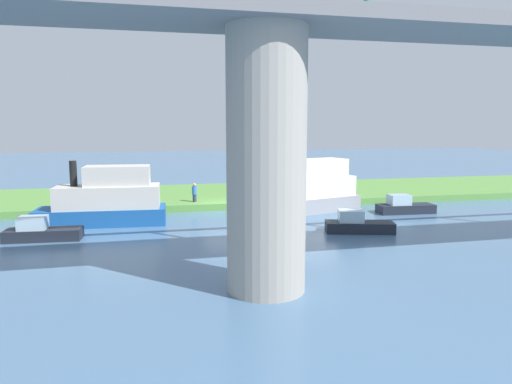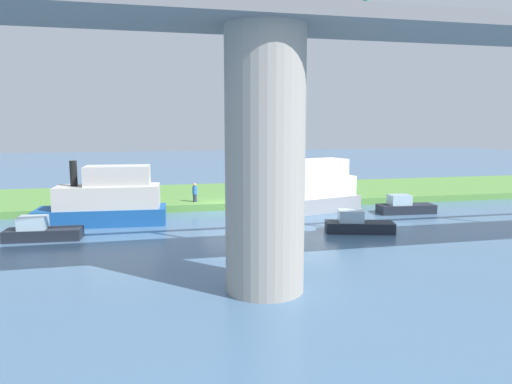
{
  "view_description": "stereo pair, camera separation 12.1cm",
  "coord_description": "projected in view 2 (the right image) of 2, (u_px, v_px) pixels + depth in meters",
  "views": [
    {
      "loc": [
        5.45,
        33.66,
        6.15
      ],
      "look_at": [
        -1.34,
        5.0,
        2.0
      ],
      "focal_mm": 33.7,
      "sensor_mm": 36.0,
      "label": 1
    },
    {
      "loc": [
        5.34,
        33.69,
        6.15
      ],
      "look_at": [
        -1.34,
        5.0,
        2.0
      ],
      "focal_mm": 33.7,
      "sensor_mm": 36.0,
      "label": 2
    }
  ],
  "objects": [
    {
      "name": "ground_plane",
      "position": [
        222.0,
        211.0,
        34.55
      ],
      "size": [
        160.0,
        160.0,
        0.0
      ],
      "primitive_type": "plane",
      "color": "#4C7093"
    },
    {
      "name": "grassy_bank",
      "position": [
        211.0,
        195.0,
        40.3
      ],
      "size": [
        80.0,
        12.0,
        0.5
      ],
      "primitive_type": "cube",
      "color": "#5B9342",
      "rests_on": "ground"
    },
    {
      "name": "bridge_pylon",
      "position": [
        265.0,
        163.0,
        17.35
      ],
      "size": [
        2.9,
        2.9,
        9.55
      ],
      "primitive_type": "cylinder",
      "color": "#9E998E",
      "rests_on": "ground"
    },
    {
      "name": "bridge_span",
      "position": [
        265.0,
        11.0,
        16.63
      ],
      "size": [
        66.22,
        4.3,
        3.25
      ],
      "color": "slate",
      "rests_on": "bridge_pylon"
    },
    {
      "name": "person_on_bank",
      "position": [
        195.0,
        192.0,
        35.31
      ],
      "size": [
        0.44,
        0.44,
        1.39
      ],
      "color": "#2D334C",
      "rests_on": "grassy_bank"
    },
    {
      "name": "mooring_post",
      "position": [
        302.0,
        193.0,
        37.09
      ],
      "size": [
        0.2,
        0.2,
        0.76
      ],
      "primitive_type": "cylinder",
      "color": "brown",
      "rests_on": "grassy_bank"
    },
    {
      "name": "motorboat_white",
      "position": [
        309.0,
        190.0,
        34.04
      ],
      "size": [
        8.39,
        4.83,
        4.07
      ],
      "color": "#99999E",
      "rests_on": "ground"
    },
    {
      "name": "riverboat_paddlewheel",
      "position": [
        357.0,
        224.0,
        27.59
      ],
      "size": [
        4.1,
        2.38,
        1.29
      ],
      "color": "#1E232D",
      "rests_on": "ground"
    },
    {
      "name": "motorboat_red",
      "position": [
        41.0,
        231.0,
        25.75
      ],
      "size": [
        3.99,
        1.65,
        1.3
      ],
      "color": "#1E232D",
      "rests_on": "ground"
    },
    {
      "name": "skiff_small",
      "position": [
        106.0,
        201.0,
        29.73
      ],
      "size": [
        7.94,
        3.1,
        3.98
      ],
      "color": "#195199",
      "rests_on": "ground"
    },
    {
      "name": "pontoon_yellow",
      "position": [
        404.0,
        207.0,
        33.5
      ],
      "size": [
        4.03,
        1.66,
        1.31
      ],
      "color": "#1E232D",
      "rests_on": "ground"
    }
  ]
}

